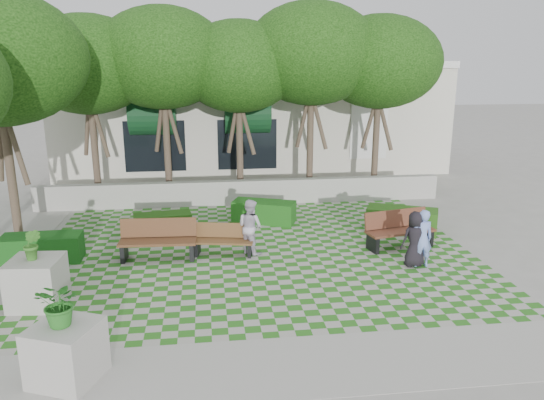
{
  "coord_description": "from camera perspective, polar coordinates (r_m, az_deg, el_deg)",
  "views": [
    {
      "loc": [
        -1.33,
        -12.95,
        5.36
      ],
      "look_at": [
        0.5,
        1.5,
        1.4
      ],
      "focal_mm": 35.0,
      "sensor_mm": 36.0,
      "label": 1
    }
  ],
  "objects": [
    {
      "name": "hedge_midright",
      "position": [
        17.64,
        -0.88,
        -1.27
      ],
      "size": [
        2.2,
        1.51,
        0.71
      ],
      "primitive_type": "cube",
      "rotation": [
        0.0,
        0.0,
        -0.38
      ],
      "color": "#164C14",
      "rests_on": "ground"
    },
    {
      "name": "bench_mid",
      "position": [
        14.83,
        -5.2,
        -4.33
      ],
      "size": [
        1.72,
        0.84,
        0.87
      ],
      "rotation": [
        0.0,
        0.0,
        -0.19
      ],
      "color": "brown",
      "rests_on": "ground"
    },
    {
      "name": "planter_back",
      "position": [
        12.91,
        -24.0,
        -7.85
      ],
      "size": [
        1.17,
        1.17,
        1.78
      ],
      "rotation": [
        0.0,
        0.0,
        -0.09
      ],
      "color": "#9E9B93",
      "rests_on": "ground"
    },
    {
      "name": "planter_front",
      "position": [
        9.85,
        -21.39,
        -13.91
      ],
      "size": [
        1.34,
        1.34,
        1.82
      ],
      "rotation": [
        0.0,
        0.0,
        -0.39
      ],
      "color": "#9E9B93",
      "rests_on": "ground"
    },
    {
      "name": "lawn",
      "position": [
        15.0,
        -1.66,
        -5.71
      ],
      "size": [
        12.0,
        12.0,
        0.0
      ],
      "primitive_type": "plane",
      "color": "#2B721E",
      "rests_on": "ground"
    },
    {
      "name": "person_white",
      "position": [
        14.79,
        -2.37,
        -2.86
      ],
      "size": [
        0.95,
        0.95,
        1.55
      ],
      "primitive_type": "imported",
      "rotation": [
        0.0,
        0.0,
        2.35
      ],
      "color": "silver",
      "rests_on": "ground"
    },
    {
      "name": "hedge_west",
      "position": [
        15.62,
        -23.51,
        -4.77
      ],
      "size": [
        2.09,
        0.87,
        0.73
      ],
      "primitive_type": "cube",
      "rotation": [
        0.0,
        0.0,
        0.02
      ],
      "color": "#124614",
      "rests_on": "ground"
    },
    {
      "name": "bench_west",
      "position": [
        14.77,
        -12.14,
        -4.27
      ],
      "size": [
        2.1,
        0.8,
        1.08
      ],
      "rotation": [
        0.0,
        0.0,
        -0.05
      ],
      "color": "#4F2F1B",
      "rests_on": "ground"
    },
    {
      "name": "ground",
      "position": [
        14.08,
        -1.26,
        -7.17
      ],
      "size": [
        90.0,
        90.0,
        0.0
      ],
      "primitive_type": "plane",
      "color": "gray",
      "rests_on": "ground"
    },
    {
      "name": "person_blue",
      "position": [
        14.37,
        15.83,
        -3.99
      ],
      "size": [
        0.57,
        0.38,
        1.55
      ],
      "primitive_type": "imported",
      "rotation": [
        0.0,
        0.0,
        3.15
      ],
      "color": "#7E98E6",
      "rests_on": "ground"
    },
    {
      "name": "retaining_wall",
      "position": [
        19.82,
        -3.15,
        0.84
      ],
      "size": [
        15.0,
        0.36,
        0.9
      ],
      "primitive_type": "cube",
      "color": "#9E9B93",
      "rests_on": "ground"
    },
    {
      "name": "hedge_east",
      "position": [
        17.18,
        13.77,
        -2.1
      ],
      "size": [
        2.32,
        1.69,
        0.75
      ],
      "primitive_type": "cube",
      "rotation": [
        0.0,
        0.0,
        -0.43
      ],
      "color": "#204B14",
      "rests_on": "ground"
    },
    {
      "name": "bench_east",
      "position": [
        15.75,
        13.51,
        -3.16
      ],
      "size": [
        2.12,
        1.09,
        1.06
      ],
      "rotation": [
        0.0,
        0.0,
        0.22
      ],
      "color": "#532B1C",
      "rests_on": "ground"
    },
    {
      "name": "sidewalk_south",
      "position": [
        9.93,
        1.72,
        -17.45
      ],
      "size": [
        16.0,
        2.0,
        0.01
      ],
      "primitive_type": "cube",
      "color": "#9E9B93",
      "rests_on": "ground"
    },
    {
      "name": "tree_row",
      "position": [
        18.91,
        -9.12,
        14.48
      ],
      "size": [
        17.7,
        13.4,
        7.41
      ],
      "color": "#47382B",
      "rests_on": "ground"
    },
    {
      "name": "hedge_midleft",
      "position": [
        16.96,
        -11.66,
        -2.45
      ],
      "size": [
        1.85,
        0.96,
        0.62
      ],
      "primitive_type": "cube",
      "rotation": [
        0.0,
        0.0,
        0.15
      ],
      "color": "#1C4512",
      "rests_on": "ground"
    },
    {
      "name": "person_dark",
      "position": [
        14.36,
        15.12,
        -4.08
      ],
      "size": [
        0.78,
        0.56,
        1.49
      ],
      "primitive_type": "imported",
      "rotation": [
        0.0,
        0.0,
        3.27
      ],
      "color": "black",
      "rests_on": "ground"
    },
    {
      "name": "building",
      "position": [
        27.27,
        -2.45,
        9.22
      ],
      "size": [
        18.0,
        8.92,
        5.15
      ],
      "color": "beige",
      "rests_on": "ground"
    }
  ]
}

